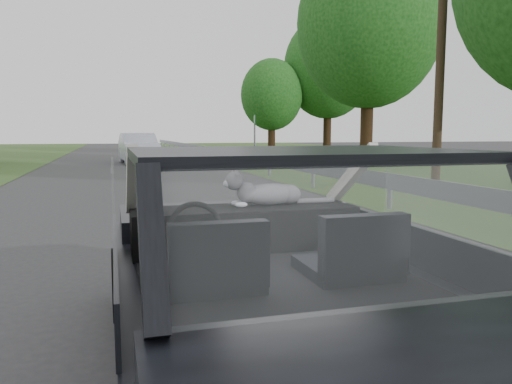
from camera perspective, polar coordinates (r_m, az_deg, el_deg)
ground at (r=3.29m, az=1.69°, el=-20.87°), size 140.00×140.00×0.00m
subject_car at (r=3.02m, az=1.74°, el=-8.60°), size 1.80×4.00×1.45m
dashboard at (r=3.58m, az=-1.31°, el=-4.11°), size 1.58×0.45×0.30m
driver_seat at (r=2.61m, az=-4.73°, el=-7.57°), size 0.50×0.72×0.42m
passenger_seat at (r=2.87m, az=11.22°, el=-6.36°), size 0.50×0.72×0.42m
steering_wheel at (r=3.20m, az=-6.92°, el=-4.19°), size 0.36×0.36×0.04m
cat at (r=3.64m, az=1.63°, el=-0.10°), size 0.63×0.24×0.28m
guardrail at (r=13.82m, az=6.10°, el=2.84°), size 0.05×90.00×0.32m
other_car at (r=25.31m, az=-13.26°, el=4.88°), size 2.15×4.71×1.51m
highway_sign at (r=30.07m, az=-0.15°, el=6.35°), size 0.33×1.03×2.57m
utility_pole at (r=14.87m, az=20.38°, el=14.94°), size 0.29×0.29×7.48m
tree_1 at (r=22.97m, az=12.72°, el=14.70°), size 7.96×7.96×9.49m
tree_2 at (r=33.26m, az=1.80°, el=9.48°), size 4.95×4.95×6.16m
tree_3 at (r=34.95m, az=8.22°, el=11.70°), size 7.77×7.77×9.10m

